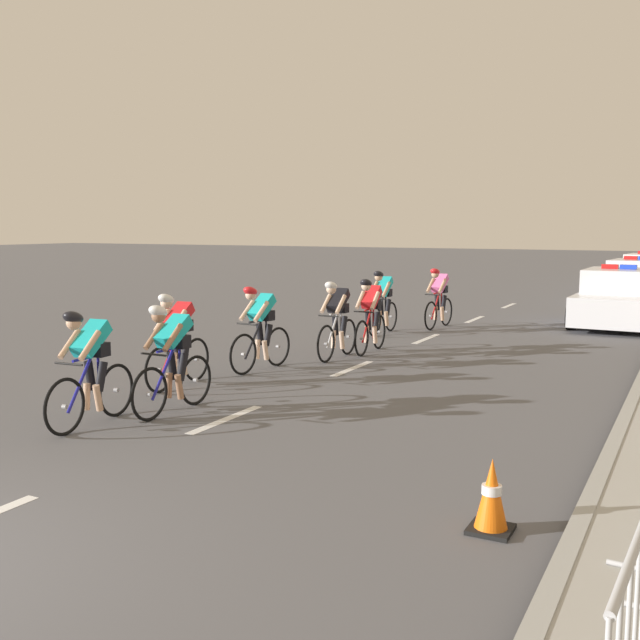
{
  "coord_description": "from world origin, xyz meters",
  "views": [
    {
      "loc": [
        5.56,
        -2.74,
        2.57
      ],
      "look_at": [
        0.24,
        7.46,
        1.1
      ],
      "focal_mm": 41.38,
      "sensor_mm": 36.0,
      "label": 1
    }
  ],
  "objects": [
    {
      "name": "traffic_cone_near",
      "position": [
        4.09,
        3.21,
        0.31
      ],
      "size": [
        0.36,
        0.36,
        0.64
      ],
      "color": "black",
      "rests_on": "ground"
    },
    {
      "name": "cyclist_fourth",
      "position": [
        -1.39,
        8.27,
        0.79
      ],
      "size": [
        0.45,
        1.72,
        1.56
      ],
      "color": "black",
      "rests_on": "ground"
    },
    {
      "name": "cyclist_seventh",
      "position": [
        -1.2,
        13.45,
        0.79
      ],
      "size": [
        0.42,
        1.72,
        1.56
      ],
      "color": "black",
      "rests_on": "ground"
    },
    {
      "name": "cyclist_lead",
      "position": [
        -1.36,
        4.13,
        0.79
      ],
      "size": [
        0.44,
        1.72,
        1.56
      ],
      "color": "black",
      "rests_on": "ground"
    },
    {
      "name": "lane_markings_centre",
      "position": [
        0.0,
        9.19,
        0.0
      ],
      "size": [
        0.14,
        25.6,
        0.01
      ],
      "color": "white",
      "rests_on": "ground"
    },
    {
      "name": "police_car_nearest",
      "position": [
        3.63,
        17.61,
        0.68
      ],
      "size": [
        2.09,
        4.45,
        1.59
      ],
      "color": "silver",
      "rests_on": "ground"
    },
    {
      "name": "cyclist_sixth",
      "position": [
        -0.4,
        10.89,
        0.79
      ],
      "size": [
        0.43,
        1.72,
        1.56
      ],
      "color": "black",
      "rests_on": "ground"
    },
    {
      "name": "cyclist_second",
      "position": [
        -0.85,
        5.14,
        0.79
      ],
      "size": [
        0.42,
        1.72,
        1.56
      ],
      "color": "black",
      "rests_on": "ground"
    },
    {
      "name": "cyclist_eighth",
      "position": [
        -0.34,
        15.05,
        0.79
      ],
      "size": [
        0.44,
        1.72,
        1.56
      ],
      "color": "black",
      "rests_on": "ground"
    },
    {
      "name": "cyclist_fifth",
      "position": [
        -0.69,
        9.96,
        0.79
      ],
      "size": [
        0.42,
        1.72,
        1.56
      ],
      "color": "black",
      "rests_on": "ground"
    },
    {
      "name": "police_car_second",
      "position": [
        3.63,
        23.5,
        0.68
      ],
      "size": [
        2.3,
        4.54,
        1.59
      ],
      "color": "silver",
      "rests_on": "ground"
    },
    {
      "name": "cyclist_third",
      "position": [
        -1.84,
        6.5,
        0.79
      ],
      "size": [
        0.43,
        1.72,
        1.56
      ],
      "color": "black",
      "rests_on": "ground"
    }
  ]
}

